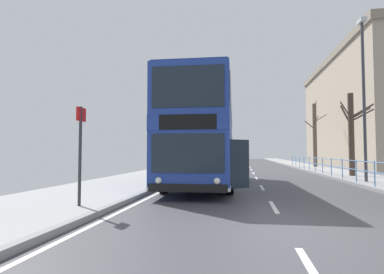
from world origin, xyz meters
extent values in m
cube|color=#404045|center=(0.00, 0.00, -0.03)|extent=(8.40, 140.00, 0.06)
cube|color=silver|center=(0.00, -2.20, 0.00)|extent=(0.12, 2.00, 0.00)
cube|color=silver|center=(0.00, 2.60, 0.00)|extent=(0.12, 2.00, 0.00)
cube|color=silver|center=(0.00, 7.40, 0.00)|extent=(0.12, 2.00, 0.00)
cube|color=silver|center=(0.00, 12.20, 0.00)|extent=(0.12, 2.00, 0.00)
cube|color=silver|center=(0.00, 17.00, 0.00)|extent=(0.12, 2.00, 0.00)
cube|color=silver|center=(0.00, 21.80, 0.00)|extent=(0.12, 2.00, 0.00)
cube|color=silver|center=(0.00, 26.60, 0.00)|extent=(0.12, 2.00, 0.00)
cube|color=silver|center=(0.00, 31.40, 0.00)|extent=(0.12, 2.00, 0.00)
cube|color=silver|center=(0.00, 36.20, 0.00)|extent=(0.12, 2.00, 0.00)
cube|color=silver|center=(0.00, 41.00, 0.00)|extent=(0.12, 2.00, 0.00)
cube|color=silver|center=(0.00, 45.80, 0.00)|extent=(0.12, 2.00, 0.00)
cube|color=silver|center=(0.00, 50.60, 0.00)|extent=(0.12, 2.00, 0.00)
cube|color=silver|center=(-3.95, 0.00, 0.00)|extent=(0.12, 133.00, 0.00)
cube|color=gray|center=(-4.30, 0.00, 0.07)|extent=(0.20, 140.00, 0.14)
cube|color=navy|center=(-2.59, 8.01, 1.27)|extent=(2.75, 10.41, 1.85)
cube|color=navy|center=(-2.59, 8.01, 2.44)|extent=(2.76, 10.46, 0.48)
cube|color=navy|center=(-2.59, 8.01, 3.52)|extent=(2.75, 10.41, 1.69)
cube|color=navy|center=(-2.59, 8.01, 4.41)|extent=(2.66, 10.10, 0.08)
cube|color=#19232D|center=(-2.48, 2.82, 1.50)|extent=(2.22, 0.08, 1.18)
cube|color=black|center=(-2.48, 2.81, 2.44)|extent=(1.77, 0.07, 0.46)
cube|color=#19232D|center=(-2.48, 2.82, 3.52)|extent=(2.22, 0.08, 1.28)
cube|color=black|center=(-2.48, 2.81, 0.45)|extent=(2.40, 0.13, 0.24)
cube|color=silver|center=(-2.59, 8.01, 0.41)|extent=(2.77, 10.46, 0.10)
cube|color=#19232D|center=(-1.32, 8.29, 1.53)|extent=(0.19, 8.08, 0.96)
cube|color=#19232D|center=(-1.31, 8.04, 3.61)|extent=(0.22, 9.32, 1.01)
cube|color=#19232D|center=(-3.87, 8.24, 1.53)|extent=(0.19, 8.08, 0.96)
cube|color=#19232D|center=(-3.86, 7.98, 3.61)|extent=(0.22, 9.32, 1.01)
sphere|color=white|center=(-1.59, 2.82, 0.67)|extent=(0.20, 0.20, 0.20)
sphere|color=white|center=(-3.36, 2.78, 0.67)|extent=(0.20, 0.20, 0.20)
cube|color=#19232D|center=(-0.95, 3.91, 1.14)|extent=(0.67, 0.50, 1.59)
cube|color=black|center=(-1.30, 4.21, 1.14)|extent=(0.12, 0.90, 1.59)
cylinder|color=black|center=(-1.31, 5.06, 0.52)|extent=(0.32, 1.05, 1.04)
cylinder|color=black|center=(-3.74, 5.00, 0.52)|extent=(0.32, 1.05, 1.04)
cylinder|color=black|center=(-1.44, 11.31, 0.52)|extent=(0.32, 1.05, 1.04)
cylinder|color=black|center=(-3.87, 11.26, 0.52)|extent=(0.32, 1.05, 1.04)
cylinder|color=#598CC6|center=(4.45, 7.22, 0.66)|extent=(0.05, 0.05, 1.04)
cylinder|color=#598CC6|center=(4.45, 9.25, 0.66)|extent=(0.05, 0.05, 1.04)
cylinder|color=#598CC6|center=(4.45, 11.28, 0.66)|extent=(0.05, 0.05, 1.04)
cylinder|color=#598CC6|center=(4.45, 13.32, 0.66)|extent=(0.05, 0.05, 1.04)
cylinder|color=#598CC6|center=(4.45, 15.35, 0.66)|extent=(0.05, 0.05, 1.04)
cylinder|color=#598CC6|center=(4.45, 17.39, 0.66)|extent=(0.05, 0.05, 1.04)
cylinder|color=#598CC6|center=(4.45, 19.42, 0.66)|extent=(0.05, 0.05, 1.04)
cylinder|color=#598CC6|center=(4.45, 21.45, 0.66)|extent=(0.05, 0.05, 1.04)
cylinder|color=#598CC6|center=(4.45, 23.49, 0.66)|extent=(0.05, 0.05, 1.04)
cylinder|color=#598CC6|center=(4.45, 25.52, 0.66)|extent=(0.05, 0.05, 1.04)
cylinder|color=#598CC6|center=(4.45, 27.56, 0.66)|extent=(0.05, 0.05, 1.04)
cylinder|color=#598CC6|center=(4.45, 14.33, 1.13)|extent=(0.04, 26.44, 0.04)
cylinder|color=#598CC6|center=(4.45, 14.33, 0.71)|extent=(0.04, 26.44, 0.04)
cylinder|color=#2D2D33|center=(-5.03, 1.15, 1.43)|extent=(0.08, 0.08, 2.57)
cube|color=red|center=(-5.03, 1.17, 2.51)|extent=(0.04, 0.44, 0.36)
cylinder|color=#38383D|center=(4.99, 9.56, 3.97)|extent=(0.14, 0.14, 7.67)
cube|color=#B2B2AD|center=(4.99, 9.56, 7.93)|extent=(0.28, 0.60, 0.20)
cylinder|color=#423328|center=(5.64, 13.39, 2.61)|extent=(0.33, 0.33, 4.94)
cylinder|color=#423328|center=(5.46, 13.72, 3.77)|extent=(0.49, 0.79, 1.34)
cylinder|color=#423328|center=(6.16, 13.31, 3.84)|extent=(1.10, 0.26, 0.71)
cylinder|color=#423328|center=(6.26, 13.34, 3.73)|extent=(1.30, 0.20, 0.77)
cylinder|color=#423328|center=(5.38, 12.74, 4.37)|extent=(0.60, 1.36, 0.95)
cylinder|color=#423328|center=(5.20, 12.87, 3.99)|extent=(0.96, 1.12, 0.89)
cylinder|color=#423328|center=(6.29, 13.44, 4.01)|extent=(1.38, 0.22, 0.88)
cylinder|color=brown|center=(6.29, 25.55, 3.24)|extent=(0.38, 0.38, 6.19)
cylinder|color=brown|center=(6.80, 25.35, 4.86)|extent=(1.09, 0.49, 0.74)
cylinder|color=brown|center=(6.35, 25.07, 4.65)|extent=(0.19, 1.01, 0.80)
cylinder|color=brown|center=(6.54, 26.22, 6.06)|extent=(0.62, 1.44, 1.56)
cylinder|color=brown|center=(5.79, 25.37, 4.22)|extent=(1.08, 0.48, 0.83)
cube|color=gray|center=(15.38, 38.65, 6.04)|extent=(11.85, 13.19, 12.07)
cube|color=slate|center=(15.38, 38.65, 12.42)|extent=(12.32, 13.72, 0.70)
camera|label=1|loc=(-0.89, -6.39, 1.51)|focal=29.09mm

